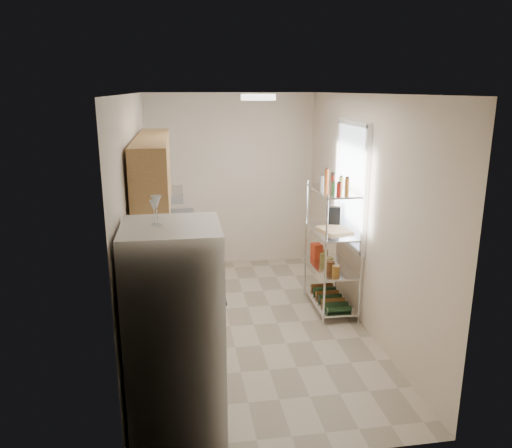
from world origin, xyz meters
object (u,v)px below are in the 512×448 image
(frying_pan_large, at_px, (166,235))
(cutting_board, at_px, (334,230))
(refrigerator, at_px, (175,335))
(rice_cooker, at_px, (168,236))
(espresso_machine, at_px, (334,214))

(frying_pan_large, distance_m, cutting_board, 2.04)
(refrigerator, relative_size, rice_cooker, 7.33)
(refrigerator, xyz_separation_m, frying_pan_large, (-0.11, 2.46, 0.07))
(refrigerator, distance_m, cutting_board, 2.78)
(refrigerator, relative_size, espresso_machine, 6.62)
(refrigerator, height_order, espresso_machine, refrigerator)
(espresso_machine, bearing_deg, cutting_board, -88.74)
(cutting_board, bearing_deg, frying_pan_large, 168.07)
(frying_pan_large, bearing_deg, espresso_machine, -19.30)
(refrigerator, height_order, frying_pan_large, refrigerator)
(rice_cooker, height_order, frying_pan_large, rice_cooker)
(rice_cooker, bearing_deg, cutting_board, -4.27)
(frying_pan_large, xyz_separation_m, espresso_machine, (2.08, -0.13, 0.22))
(rice_cooker, height_order, cutting_board, rice_cooker)
(frying_pan_large, xyz_separation_m, cutting_board, (2.00, -0.42, 0.10))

